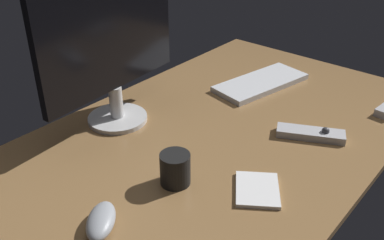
# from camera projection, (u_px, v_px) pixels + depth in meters

# --- Properties ---
(desk) EXTENTS (1.40, 0.84, 0.02)m
(desk) POSITION_uv_depth(u_px,v_px,m) (217.00, 137.00, 1.26)
(desk) COLOR olive
(desk) RESTS_ON ground
(monitor) EXTENTS (0.49, 0.18, 0.47)m
(monitor) POSITION_uv_depth(u_px,v_px,m) (110.00, 40.00, 1.20)
(monitor) COLOR silver
(monitor) RESTS_ON desk
(keyboard) EXTENTS (0.36, 0.21, 0.02)m
(keyboard) POSITION_uv_depth(u_px,v_px,m) (261.00, 83.00, 1.53)
(keyboard) COLOR silver
(keyboard) RESTS_ON desk
(computer_mouse) EXTENTS (0.13, 0.12, 0.04)m
(computer_mouse) POSITION_uv_depth(u_px,v_px,m) (101.00, 221.00, 0.92)
(computer_mouse) COLOR #999EA5
(computer_mouse) RESTS_ON desk
(media_remote) EXTENTS (0.13, 0.19, 0.04)m
(media_remote) POSITION_uv_depth(u_px,v_px,m) (311.00, 134.00, 1.24)
(media_remote) COLOR #B7B7BC
(media_remote) RESTS_ON desk
(coffee_mug) EXTENTS (0.07, 0.07, 0.08)m
(coffee_mug) POSITION_uv_depth(u_px,v_px,m) (175.00, 169.00, 1.04)
(coffee_mug) COLOR black
(coffee_mug) RESTS_ON desk
(notepad) EXTENTS (0.16, 0.15, 0.01)m
(notepad) POSITION_uv_depth(u_px,v_px,m) (257.00, 190.00, 1.03)
(notepad) COLOR white
(notepad) RESTS_ON desk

